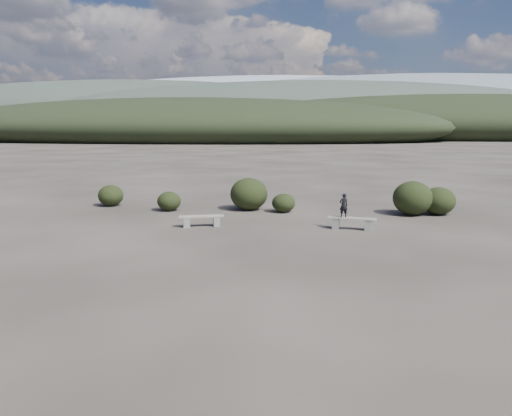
# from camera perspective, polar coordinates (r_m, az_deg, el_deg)

# --- Properties ---
(ground) EXTENTS (1200.00, 1200.00, 0.00)m
(ground) POSITION_cam_1_polar(r_m,az_deg,el_deg) (12.20, 1.43, -7.94)
(ground) COLOR #28231F
(ground) RESTS_ON ground
(bench_left) EXTENTS (1.65, 0.77, 0.40)m
(bench_left) POSITION_cam_1_polar(r_m,az_deg,el_deg) (18.03, -6.24, -1.37)
(bench_left) COLOR slate
(bench_left) RESTS_ON ground
(bench_right) EXTENTS (1.72, 0.65, 0.42)m
(bench_right) POSITION_cam_1_polar(r_m,az_deg,el_deg) (17.78, 10.90, -1.62)
(bench_right) COLOR slate
(bench_right) RESTS_ON ground
(seated_person) EXTENTS (0.35, 0.27, 0.84)m
(seated_person) POSITION_cam_1_polar(r_m,az_deg,el_deg) (17.71, 9.98, 0.29)
(seated_person) COLOR black
(seated_person) RESTS_ON bench_right
(shrub_a) EXTENTS (1.00, 1.00, 0.82)m
(shrub_a) POSITION_cam_1_polar(r_m,az_deg,el_deg) (21.48, -9.90, 0.77)
(shrub_a) COLOR black
(shrub_a) RESTS_ON ground
(shrub_b) EXTENTS (1.61, 1.61, 1.38)m
(shrub_b) POSITION_cam_1_polar(r_m,az_deg,el_deg) (21.34, -0.82, 1.62)
(shrub_b) COLOR black
(shrub_b) RESTS_ON ground
(shrub_c) EXTENTS (0.98, 0.98, 0.78)m
(shrub_c) POSITION_cam_1_polar(r_m,az_deg,el_deg) (20.83, 3.17, 0.58)
(shrub_c) COLOR black
(shrub_c) RESTS_ON ground
(shrub_d) EXTENTS (1.58, 1.58, 1.38)m
(shrub_d) POSITION_cam_1_polar(r_m,az_deg,el_deg) (21.13, 17.46, 1.09)
(shrub_d) COLOR black
(shrub_d) RESTS_ON ground
(shrub_e) EXTENTS (1.35, 1.35, 1.12)m
(shrub_e) POSITION_cam_1_polar(r_m,az_deg,el_deg) (21.57, 20.13, 0.77)
(shrub_e) COLOR black
(shrub_e) RESTS_ON ground
(shrub_f) EXTENTS (1.12, 1.12, 0.95)m
(shrub_f) POSITION_cam_1_polar(r_m,az_deg,el_deg) (23.30, -16.27, 1.38)
(shrub_f) COLOR black
(shrub_f) RESTS_ON ground
(mountain_ridges) EXTENTS (500.00, 400.00, 56.00)m
(mountain_ridges) POSITION_cam_1_polar(r_m,az_deg,el_deg) (350.82, 4.37, 10.89)
(mountain_ridges) COLOR black
(mountain_ridges) RESTS_ON ground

